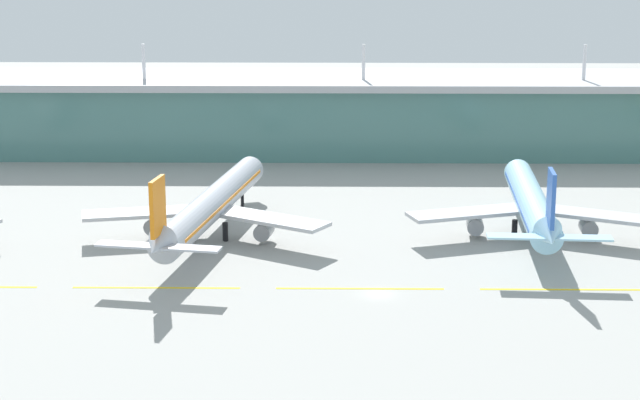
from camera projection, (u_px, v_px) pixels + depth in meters
ground_plane at (378, 294)px, 180.96m from camera, size 600.00×600.00×0.00m
terminal_building at (362, 114)px, 289.08m from camera, size 288.00×34.00×28.97m
airliner_near_middle at (211, 205)px, 211.39m from camera, size 48.11×70.72×18.90m
airliner_far_middle at (532, 204)px, 212.57m from camera, size 48.71×61.79×18.90m
taxiway_stripe_mid_west at (156, 288)px, 184.11m from camera, size 28.00×0.70×0.04m
taxiway_stripe_centre at (360, 289)px, 183.67m from camera, size 28.00×0.70×0.04m
taxiway_stripe_mid_east at (564, 290)px, 183.23m from camera, size 28.00×0.70×0.04m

